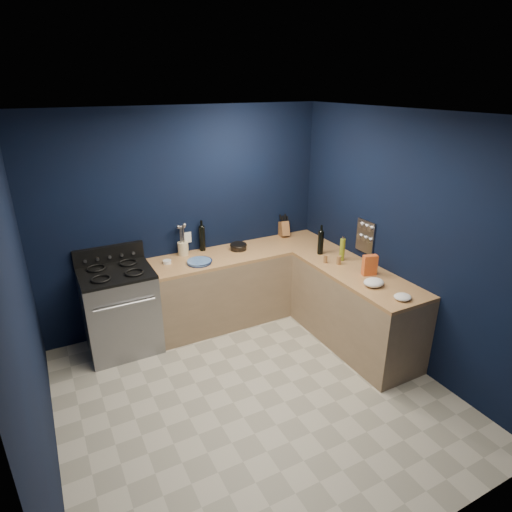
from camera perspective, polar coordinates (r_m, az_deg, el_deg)
floor at (r=4.38m, az=-0.30°, el=-18.19°), size 3.50×3.50×0.02m
ceiling at (r=3.34m, az=-0.40°, el=18.43°), size 3.50×3.50×0.02m
wall_back at (r=5.19m, az=-9.34°, el=4.82°), size 3.50×0.02×2.60m
wall_right at (r=4.68m, az=19.16°, el=1.90°), size 0.02×3.50×2.60m
wall_left at (r=3.34m, az=-28.52°, el=-8.03°), size 0.02×3.50×2.60m
wall_front at (r=2.48m, az=19.71°, el=-17.57°), size 3.50×0.02×2.60m
cab_back at (r=5.44m, az=-1.67°, el=-3.92°), size 2.30×0.63×0.86m
top_back at (r=5.26m, az=-1.72°, el=0.48°), size 2.30×0.63×0.04m
cab_right at (r=5.01m, az=12.97°, el=-7.01°), size 0.63×1.67×0.86m
top_right at (r=4.81m, az=13.42°, el=-2.32°), size 0.63×1.67×0.04m
gas_range at (r=5.02m, az=-17.60°, el=-7.09°), size 0.76×0.66×0.92m
oven_door at (r=4.75m, az=-16.83°, el=-8.90°), size 0.59×0.02×0.42m
cooktop at (r=4.81m, az=-18.25°, el=-2.15°), size 0.76×0.66×0.03m
backguard at (r=5.05m, az=-19.02°, el=0.20°), size 0.76×0.06×0.20m
spice_panel at (r=5.07m, az=14.38°, el=2.54°), size 0.02×0.28×0.38m
wall_outlet at (r=5.24m, az=-9.12°, el=2.46°), size 0.09×0.02×0.13m
plate_stack at (r=4.93m, az=-7.58°, el=-0.79°), size 0.36×0.36×0.03m
ramekin at (r=4.99m, az=-11.77°, el=-0.77°), size 0.11×0.11×0.04m
utensil_crock at (r=5.18m, az=-9.70°, el=0.99°), size 0.16×0.16×0.16m
wine_bottle_back at (r=5.26m, az=-7.20°, el=2.32°), size 0.09×0.09×0.30m
lemon_basket at (r=5.28m, az=-2.36°, el=1.25°), size 0.23×0.23×0.08m
knife_block at (r=5.76m, az=3.67°, el=3.66°), size 0.14×0.24×0.24m
wine_bottle_right at (r=5.17m, az=8.62°, el=1.75°), size 0.09×0.09×0.28m
oil_bottle at (r=5.04m, az=11.43°, el=0.85°), size 0.08×0.08×0.26m
spice_jar_near at (r=4.96m, az=9.25°, el=-0.40°), size 0.04×0.04×0.09m
spice_jar_far at (r=4.94m, az=10.98°, el=-0.55°), size 0.06×0.06×0.10m
crouton_bag at (r=4.73m, az=14.93°, el=-1.18°), size 0.17×0.11×0.22m
towel_front at (r=4.51m, az=15.43°, el=-3.42°), size 0.25×0.23×0.08m
towel_end at (r=4.33m, az=18.97°, el=-5.18°), size 0.21×0.20×0.05m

